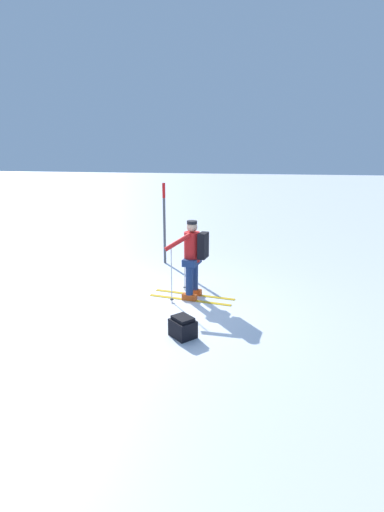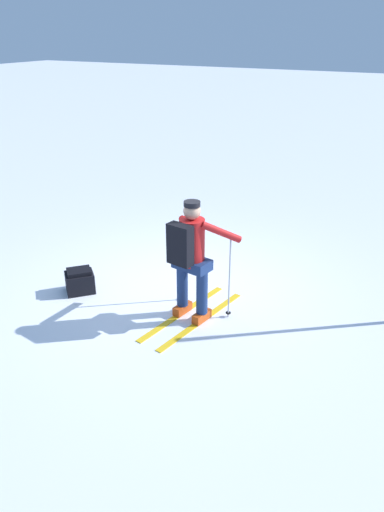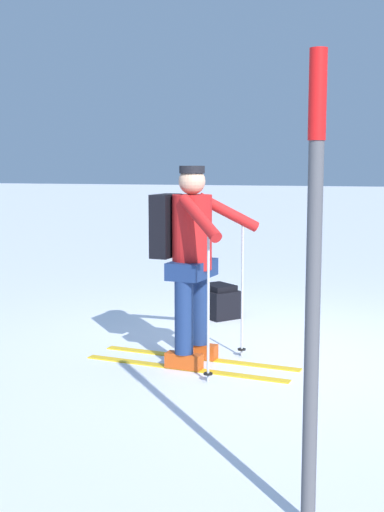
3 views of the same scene
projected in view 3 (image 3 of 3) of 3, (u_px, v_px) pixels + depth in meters
The scene contains 4 objects.
ground_plane at pixel (274, 351), 6.28m from camera, with size 80.00×80.00×0.00m, color white.
skier at pixel (190, 253), 5.78m from camera, with size 1.81×0.99×1.63m.
dropped_backpack at pixel (219, 302), 7.63m from camera, with size 0.52×0.51×0.36m.
trail_marker at pixel (314, 259), 3.13m from camera, with size 0.08×0.08×2.15m.
Camera 3 is at (0.78, -6.10, 1.68)m, focal length 50.00 mm.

